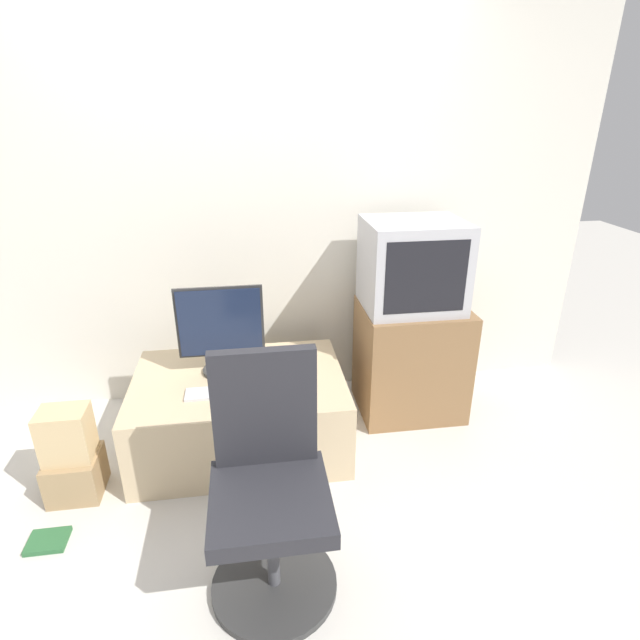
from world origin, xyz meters
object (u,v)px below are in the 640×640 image
(office_chair, at_px, (270,494))
(keyboard, at_px, (215,393))
(main_monitor, at_px, (221,331))
(mouse, at_px, (255,390))
(crt_tv, at_px, (413,265))
(book, at_px, (48,541))
(cardboard_box_lower, at_px, (76,475))

(office_chair, bearing_deg, keyboard, 107.33)
(main_monitor, distance_m, mouse, 0.39)
(crt_tv, bearing_deg, mouse, -156.44)
(mouse, height_order, book, mouse)
(book, bearing_deg, keyboard, 30.99)
(cardboard_box_lower, bearing_deg, crt_tv, 15.68)
(crt_tv, bearing_deg, cardboard_box_lower, -164.32)
(keyboard, height_order, crt_tv, crt_tv)
(cardboard_box_lower, distance_m, book, 0.34)
(crt_tv, height_order, book, crt_tv)
(keyboard, relative_size, book, 1.80)
(main_monitor, xyz_separation_m, crt_tv, (1.12, 0.15, 0.28))
(main_monitor, distance_m, office_chair, 1.06)
(office_chair, height_order, book, office_chair)
(mouse, xyz_separation_m, book, (-0.96, -0.43, -0.44))
(main_monitor, bearing_deg, mouse, -58.36)
(crt_tv, xyz_separation_m, office_chair, (-0.92, -1.16, -0.53))
(cardboard_box_lower, bearing_deg, book, -98.24)
(office_chair, bearing_deg, main_monitor, 101.21)
(keyboard, xyz_separation_m, cardboard_box_lower, (-0.71, -0.13, -0.33))
(mouse, distance_m, crt_tv, 1.16)
(cardboard_box_lower, bearing_deg, main_monitor, 26.50)
(book, bearing_deg, mouse, 24.19)
(keyboard, bearing_deg, cardboard_box_lower, -169.44)
(main_monitor, bearing_deg, office_chair, -78.79)
(keyboard, xyz_separation_m, mouse, (0.20, -0.02, 0.01))
(office_chair, relative_size, cardboard_box_lower, 3.98)
(keyboard, height_order, book, keyboard)
(main_monitor, distance_m, book, 1.26)
(main_monitor, relative_size, cardboard_box_lower, 2.02)
(keyboard, relative_size, office_chair, 0.31)
(main_monitor, distance_m, crt_tv, 1.16)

